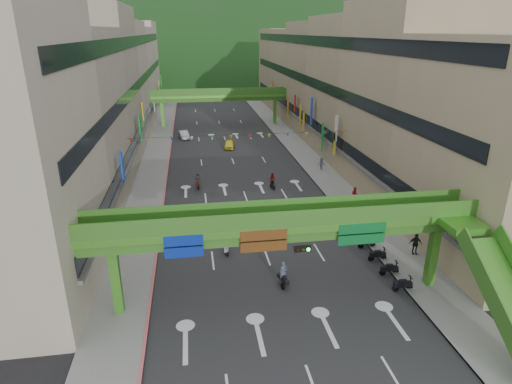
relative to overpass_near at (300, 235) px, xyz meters
The scene contains 23 objects.
ground 7.55m from the overpass_near, 99.84° to the right, with size 320.00×320.00×0.00m, color black.
road_slab 44.93m from the overpass_near, 91.20° to the left, with size 18.00×140.00×0.02m, color #28282B.
sidewalk_left 46.47m from the overpass_near, 104.97° to the left, with size 4.00×140.00×0.15m, color gray.
sidewalk_right 46.03m from the overpass_near, 77.29° to the left, with size 4.00×140.00×0.15m, color gray.
curb_left 46.02m from the overpass_near, 102.67° to the left, with size 0.20×140.00×0.18m, color #CC5959.
curb_right 45.65m from the overpass_near, 79.63° to the left, with size 0.20×140.00×0.18m, color gray.
building_row_left 49.02m from the overpass_near, 114.00° to the left, with size 12.80×95.00×19.00m.
building_row_right 48.30m from the overpass_near, 68.03° to the left, with size 12.80×95.00×19.00m.
overpass_near is the anchor object (origin of this frame).
overpass_far 59.63m from the overpass_near, 90.90° to the left, with size 28.00×2.20×7.10m.
hill_left 155.52m from the overpass_near, 95.88° to the left, with size 168.00×140.00×112.00m, color #1C4419.
hill_right 176.35m from the overpass_near, 82.15° to the left, with size 208.00×176.00×128.00m, color #1C4419.
bunting_string 24.65m from the overpass_near, 92.17° to the left, with size 26.00×0.36×0.47m.
scooter_rider_near 4.86m from the overpass_near, 102.83° to the left, with size 0.74×1.58×1.96m.
scooter_rider_mid 23.16m from the overpass_near, 83.45° to the left, with size 0.89×1.58×1.94m.
scooter_rider_left 9.77m from the overpass_near, 118.60° to the left, with size 0.96×1.60×1.93m.
scooter_rider_far 25.24m from the overpass_near, 104.32° to the left, with size 0.77×1.60×1.92m.
parked_scooter_row 10.26m from the overpass_near, 30.40° to the left, with size 1.60×9.35×1.08m.
car_silver 50.41m from the overpass_near, 99.09° to the left, with size 1.44×4.12×1.36m, color #A8A7AE.
car_yellow 42.33m from the overpass_near, 90.99° to the left, with size 1.53×3.80×1.30m, color yellow.
pedestrian_red 20.03m from the overpass_near, 57.71° to the left, with size 0.86×0.67×1.78m, color #AA232E.
pedestrian_dark 13.04m from the overpass_near, 23.77° to the left, with size 1.07×0.45×1.83m, color black.
pedestrian_blue 30.73m from the overpass_near, 70.08° to the left, with size 0.73×0.47×1.57m, color #3B425F.
Camera 1 is at (-5.64, -18.87, 17.65)m, focal length 30.00 mm.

